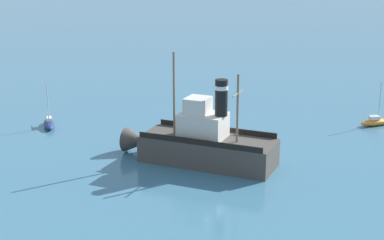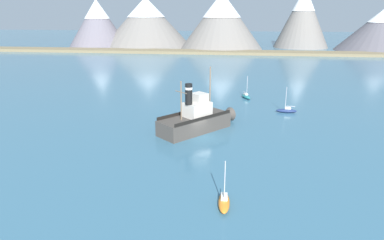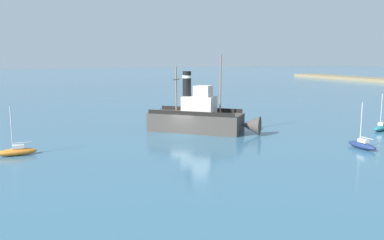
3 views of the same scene
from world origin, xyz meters
name	(u,v)px [view 1 (image 1 of 3)]	position (x,y,z in m)	size (l,w,h in m)	color
ground_plane	(228,155)	(0.00, 0.00, 0.00)	(600.00, 600.00, 0.00)	#38667F
old_tugboat	(202,143)	(-1.04, 3.03, 1.83)	(12.04, 13.05, 9.90)	#423D38
sailboat_navy	(49,123)	(14.46, 15.13, 0.43)	(3.82, 1.19, 4.90)	navy
sailboat_orange	(376,122)	(4.05, -18.85, 0.43)	(1.22, 3.83, 4.90)	orange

